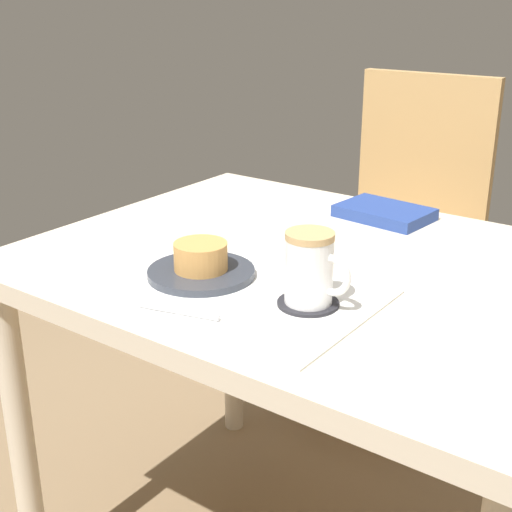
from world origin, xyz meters
The scene contains 9 objects.
dining_table centered at (0.00, 0.00, 0.62)m, with size 1.00×0.77×0.70m.
wooden_chair centered at (-0.18, 0.77, 0.50)m, with size 0.43×0.43×0.93m.
placemat centered at (-0.02, -0.19, 0.71)m, with size 0.41×0.30×0.00m, color white.
pastry_plate centered at (-0.11, -0.18, 0.71)m, with size 0.18×0.18×0.01m, color #333842.
pastry centered at (-0.11, -0.18, 0.74)m, with size 0.09×0.09×0.05m, color tan.
coffee_coaster centered at (0.09, -0.17, 0.71)m, with size 0.09×0.09×0.01m, color #232328.
coffee_mug centered at (0.09, -0.17, 0.77)m, with size 0.11×0.07×0.11m.
teaspoon centered at (-0.04, -0.31, 0.71)m, with size 0.01×0.01×0.13m, color silver.
small_book centered at (-0.01, 0.28, 0.72)m, with size 0.18×0.12×0.02m, color navy.
Camera 1 is at (0.59, -1.00, 1.15)m, focal length 50.00 mm.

